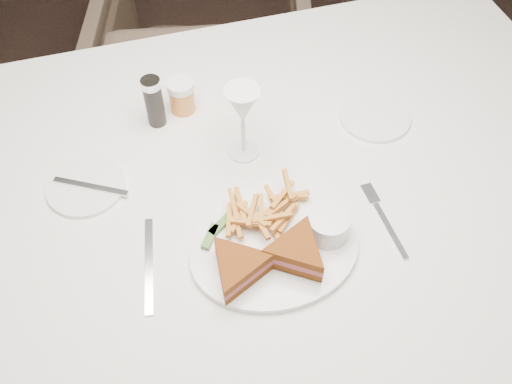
{
  "coord_description": "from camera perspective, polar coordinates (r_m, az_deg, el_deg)",
  "views": [
    {
      "loc": [
        -0.4,
        -1.04,
        1.67
      ],
      "look_at": [
        -0.24,
        -0.39,
        0.8
      ],
      "focal_mm": 40.0,
      "sensor_mm": 36.0,
      "label": 1
    }
  ],
  "objects": [
    {
      "name": "table_setting",
      "position": [
        1.1,
        -0.03,
        -1.0
      ],
      "size": [
        0.81,
        0.62,
        0.18
      ],
      "color": "white",
      "rests_on": "table"
    },
    {
      "name": "ground",
      "position": [
        2.01,
        3.82,
        -4.09
      ],
      "size": [
        5.0,
        5.0,
        0.0
      ],
      "primitive_type": "plane",
      "color": "black",
      "rests_on": "ground"
    },
    {
      "name": "table",
      "position": [
        1.48,
        -0.49,
        -8.63
      ],
      "size": [
        1.68,
        1.15,
        0.75
      ],
      "primitive_type": "cube",
      "rotation": [
        0.0,
        0.0,
        0.04
      ],
      "color": "white",
      "rests_on": "ground"
    },
    {
      "name": "chair_far",
      "position": [
        2.1,
        -4.94,
        13.45
      ],
      "size": [
        0.83,
        0.8,
        0.72
      ],
      "primitive_type": "imported",
      "rotation": [
        0.0,
        0.0,
        2.9
      ],
      "color": "#48392C",
      "rests_on": "ground"
    }
  ]
}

